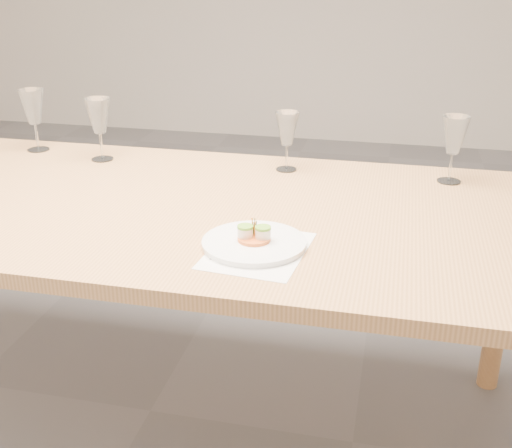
% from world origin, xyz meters
% --- Properties ---
extents(ground, '(7.00, 7.00, 0.00)m').
position_xyz_m(ground, '(0.00, 0.00, 0.00)').
color(ground, slate).
rests_on(ground, ground).
extents(dining_table, '(2.40, 1.00, 0.75)m').
position_xyz_m(dining_table, '(0.00, 0.00, 0.68)').
color(dining_table, tan).
rests_on(dining_table, ground).
extents(dinner_plate, '(0.25, 0.25, 0.07)m').
position_xyz_m(dinner_plate, '(0.41, -0.24, 0.76)').
color(dinner_plate, white).
rests_on(dinner_plate, dining_table).
extents(recipe_sheet, '(0.24, 0.30, 0.00)m').
position_xyz_m(recipe_sheet, '(0.42, -0.26, 0.75)').
color(recipe_sheet, white).
rests_on(recipe_sheet, dining_table).
extents(wine_glass_1, '(0.09, 0.09, 0.22)m').
position_xyz_m(wine_glass_1, '(-0.52, 0.39, 0.90)').
color(wine_glass_1, white).
rests_on(wine_glass_1, dining_table).
extents(wine_glass_2, '(0.08, 0.08, 0.21)m').
position_xyz_m(wine_glass_2, '(-0.25, 0.33, 0.90)').
color(wine_glass_2, white).
rests_on(wine_glass_2, dining_table).
extents(wine_glass_3, '(0.08, 0.08, 0.19)m').
position_xyz_m(wine_glass_3, '(0.38, 0.36, 0.88)').
color(wine_glass_3, white).
rests_on(wine_glass_3, dining_table).
extents(wine_glass_4, '(0.08, 0.08, 0.20)m').
position_xyz_m(wine_glass_4, '(0.89, 0.35, 0.89)').
color(wine_glass_4, white).
rests_on(wine_glass_4, dining_table).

